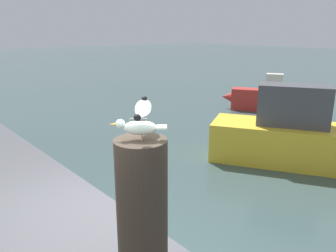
% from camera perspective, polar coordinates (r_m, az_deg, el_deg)
% --- Properties ---
extents(mooring_post, '(0.37, 0.37, 1.14)m').
position_cam_1_polar(mooring_post, '(2.52, -4.42, -14.78)').
color(mooring_post, '#382D23').
rests_on(mooring_post, harbor_quay).
extents(seagull, '(0.51, 0.47, 0.25)m').
position_cam_1_polar(seagull, '(2.24, -4.90, 0.68)').
color(seagull, tan).
rests_on(seagull, mooring_post).
extents(boat_yellow, '(5.04, 3.58, 1.93)m').
position_cam_1_polar(boat_yellow, '(8.40, 25.24, -2.43)').
color(boat_yellow, yellow).
rests_on(boat_yellow, ground_plane).
extents(boat_red, '(2.97, 2.03, 1.46)m').
position_cam_1_polar(boat_red, '(13.59, 15.97, 4.56)').
color(boat_red, '#B72D28').
rests_on(boat_red, ground_plane).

